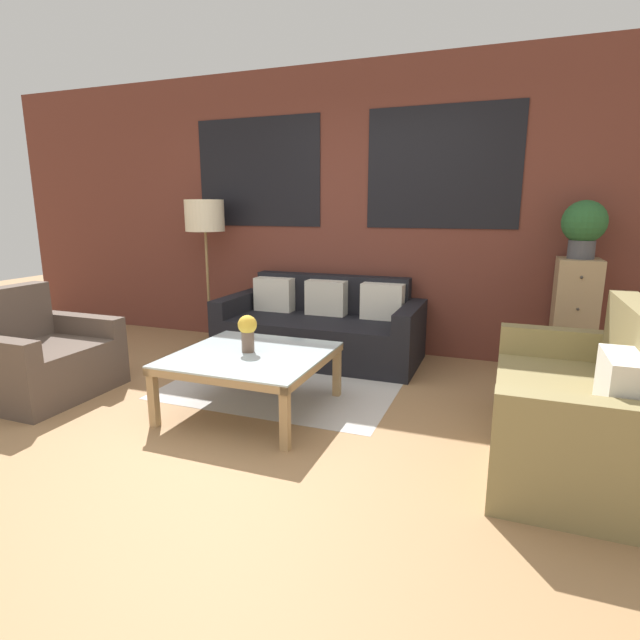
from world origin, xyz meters
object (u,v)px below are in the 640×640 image
(settee_vintage, at_px, (578,410))
(drawer_cabinet, at_px, (573,319))
(potted_plant, at_px, (584,226))
(floor_lamp, at_px, (205,220))
(armchair_corner, at_px, (41,360))
(couch_dark, at_px, (321,329))
(flower_vase, at_px, (248,330))
(coffee_table, at_px, (251,361))

(settee_vintage, height_order, drawer_cabinet, drawer_cabinet)
(settee_vintage, bearing_deg, potted_plant, 85.95)
(settee_vintage, xyz_separation_m, floor_lamp, (-3.45, 1.53, 1.00))
(armchair_corner, distance_m, potted_plant, 4.47)
(couch_dark, distance_m, flower_vase, 1.41)
(couch_dark, bearing_deg, settee_vintage, -33.80)
(settee_vintage, xyz_separation_m, armchair_corner, (-3.80, -0.30, -0.03))
(coffee_table, height_order, floor_lamp, floor_lamp)
(coffee_table, bearing_deg, floor_lamp, 131.31)
(drawer_cabinet, bearing_deg, settee_vintage, -94.05)
(couch_dark, height_order, drawer_cabinet, drawer_cabinet)
(armchair_corner, xyz_separation_m, potted_plant, (3.92, 1.90, 1.02))
(settee_vintage, xyz_separation_m, flower_vase, (-2.14, 0.03, 0.28))
(armchair_corner, bearing_deg, potted_plant, 25.93)
(couch_dark, bearing_deg, flower_vase, -91.72)
(settee_vintage, xyz_separation_m, potted_plant, (0.11, 1.60, 0.99))
(coffee_table, xyz_separation_m, floor_lamp, (-1.34, 1.53, 0.94))
(armchair_corner, height_order, coffee_table, armchair_corner)
(floor_lamp, bearing_deg, drawer_cabinet, 1.23)
(couch_dark, relative_size, potted_plant, 4.05)
(drawer_cabinet, distance_m, potted_plant, 0.78)
(couch_dark, bearing_deg, armchair_corner, -134.93)
(couch_dark, xyz_separation_m, settee_vintage, (2.10, -1.41, 0.02))
(coffee_table, distance_m, flower_vase, 0.22)
(armchair_corner, height_order, floor_lamp, floor_lamp)
(armchair_corner, bearing_deg, flower_vase, 11.13)
(potted_plant, relative_size, flower_vase, 1.77)
(settee_vintage, height_order, floor_lamp, floor_lamp)
(coffee_table, xyz_separation_m, potted_plant, (2.22, 1.60, 0.93))
(settee_vintage, relative_size, floor_lamp, 1.01)
(floor_lamp, height_order, flower_vase, floor_lamp)
(settee_vintage, xyz_separation_m, drawer_cabinet, (0.11, 1.60, 0.20))
(couch_dark, distance_m, potted_plant, 2.44)
(drawer_cabinet, height_order, flower_vase, drawer_cabinet)
(settee_vintage, bearing_deg, coffee_table, 179.99)
(settee_vintage, relative_size, coffee_table, 1.48)
(settee_vintage, height_order, potted_plant, potted_plant)
(couch_dark, xyz_separation_m, coffee_table, (-0.00, -1.41, 0.09))
(armchair_corner, distance_m, drawer_cabinet, 4.36)
(couch_dark, relative_size, coffee_table, 1.84)
(coffee_table, distance_m, floor_lamp, 2.24)
(drawer_cabinet, bearing_deg, flower_vase, -145.04)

